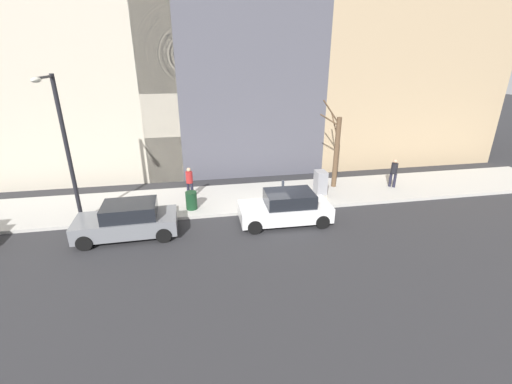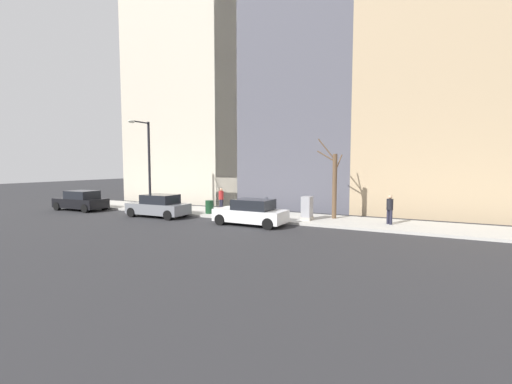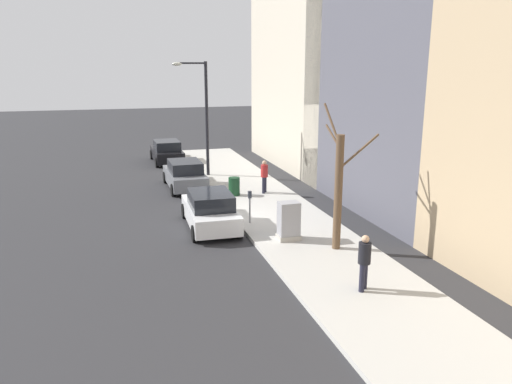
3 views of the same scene
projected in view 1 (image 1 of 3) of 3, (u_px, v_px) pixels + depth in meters
name	position (u px, v px, depth m)	size (l,w,h in m)	color
ground_plane	(268.00, 213.00, 17.06)	(120.00, 120.00, 0.00)	#2B2B2D
sidewalk	(260.00, 197.00, 18.86)	(4.00, 36.00, 0.15)	#B2AFA8
parked_car_white	(286.00, 208.00, 15.85)	(1.99, 4.23, 1.52)	white
parked_car_grey	(128.00, 221.00, 14.64)	(2.01, 4.24, 1.52)	slate
parking_meter	(283.00, 190.00, 17.25)	(0.14, 0.10, 1.35)	slate
utility_box	(320.00, 184.00, 18.47)	(0.83, 0.61, 1.43)	#A8A399
streetlamp	(63.00, 140.00, 14.33)	(1.97, 0.32, 6.50)	black
bare_tree	(336.00, 150.00, 19.35)	(1.57, 1.29, 5.01)	brown
trash_bin	(191.00, 200.00, 17.03)	(0.56, 0.56, 0.90)	#14381E
pedestrian_near_meter	(394.00, 171.00, 19.72)	(0.36, 0.36, 1.66)	#1E1E2D
pedestrian_midblock	(189.00, 181.00, 18.28)	(0.36, 0.36, 1.66)	#1E1E2D
office_tower_left	(376.00, 56.00, 27.17)	(12.88, 12.88, 14.59)	tan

